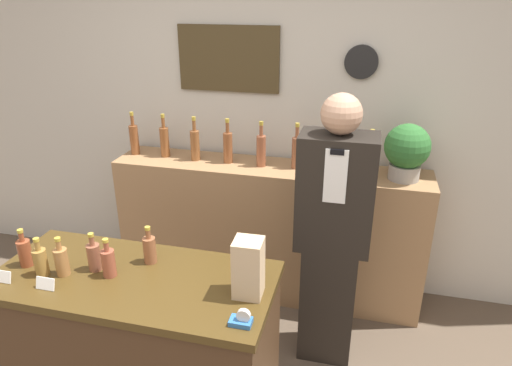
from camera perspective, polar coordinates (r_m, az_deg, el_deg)
The scene contains 23 objects.
back_wall at distance 3.31m, azimuth 0.79°, elevation 9.40°, with size 5.20×0.09×2.70m.
back_shelf at distance 3.36m, azimuth 1.51°, elevation -5.96°, with size 2.19×0.39×1.01m.
display_counter at distance 2.51m, azimuth -14.04°, elevation -19.85°, with size 1.32×0.60×0.91m.
shopkeeper at distance 2.67m, azimuth 9.52°, elevation -6.68°, with size 0.42×0.26×1.65m.
potted_plant at distance 3.01m, azimuth 18.34°, elevation 3.94°, with size 0.29×0.29×0.36m.
paper_bag at distance 1.97m, azimuth -0.96°, elevation -10.57°, with size 0.13×0.12×0.27m.
tape_dispenser at distance 1.88m, azimuth -1.80°, elevation -16.69°, with size 0.09×0.06×0.07m.
price_card_left at distance 2.40m, azimuth -29.16°, elevation -10.17°, with size 0.09×0.02×0.06m.
price_card_right at distance 2.26m, azimuth -24.85°, elevation -11.35°, with size 0.09×0.02×0.06m.
counter_bottle_0 at distance 2.46m, azimuth -26.93°, elevation -7.69°, with size 0.06×0.06×0.19m.
counter_bottle_1 at distance 2.35m, azimuth -25.33°, elevation -8.83°, with size 0.06×0.06×0.19m.
counter_bottle_2 at distance 2.31m, azimuth -23.13°, elevation -8.92°, with size 0.06×0.06×0.19m.
counter_bottle_3 at distance 2.30m, azimuth -19.58°, elevation -8.60°, with size 0.06×0.06×0.19m.
counter_bottle_4 at distance 2.23m, azimuth -17.95°, elevation -9.38°, with size 0.06×0.06×0.19m.
counter_bottle_5 at distance 2.28m, azimuth -13.16°, elevation -8.03°, with size 0.06×0.06×0.19m.
shelf_bottle_0 at distance 3.47m, azimuth -14.99°, elevation 5.41°, with size 0.06×0.06×0.32m.
shelf_bottle_1 at distance 3.37m, azimuth -11.36°, elevation 5.20°, with size 0.06×0.06×0.32m.
shelf_bottle_2 at distance 3.26m, azimuth -7.63°, elevation 4.85°, with size 0.06×0.06×0.32m.
shelf_bottle_3 at distance 3.19m, azimuth -3.53°, elevation 4.60°, with size 0.06×0.06×0.32m.
shelf_bottle_4 at distance 3.11m, azimuth 0.64°, elevation 4.20°, with size 0.06×0.06×0.32m.
shelf_bottle_5 at distance 3.09m, azimuth 5.08°, elevation 3.95°, with size 0.06×0.06×0.32m.
shelf_bottle_6 at distance 3.05m, azimuth 9.51°, elevation 3.46°, with size 0.06×0.06×0.32m.
shelf_bottle_7 at distance 3.03m, azimuth 14.02°, elevation 2.93°, with size 0.06×0.06×0.32m.
Camera 1 is at (0.73, -1.13, 2.13)m, focal length 32.00 mm.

